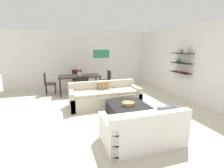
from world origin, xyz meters
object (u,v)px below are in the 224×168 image
dining_table (79,77)px  wine_glass_foot (80,74)px  dining_chair_foot (82,86)px  dining_chair_head (77,78)px  wine_glass_left_far (63,73)px  centerpiece_vase (79,72)px  apple_on_coffee_table (123,105)px  loveseat_white (143,130)px  coffee_table (128,111)px  dining_chair_left_far (48,82)px  wine_glass_head (78,72)px  decorative_bowl (128,103)px  dining_chair_right_far (107,79)px  sofa_beige (105,97)px

dining_table → wine_glass_foot: bearing=-90.0°
dining_chair_foot → dining_chair_head: same height
wine_glass_left_far → centerpiece_vase: centerpiece_vase is taller
apple_on_coffee_table → dining_chair_head: dining_chair_head is taller
dining_table → loveseat_white: bearing=-80.0°
coffee_table → dining_chair_left_far: dining_chair_left_far is taller
dining_chair_left_far → wine_glass_head: (1.26, 0.19, 0.35)m
decorative_bowl → dining_table: 3.21m
decorative_bowl → dining_table: bearing=107.3°
loveseat_white → wine_glass_left_far: bearing=107.7°
dining_table → centerpiece_vase: 0.23m
loveseat_white → dining_chair_foot: size_ratio=1.82×
coffee_table → dining_chair_right_far: size_ratio=1.18×
dining_chair_head → wine_glass_head: bearing=-90.0°
coffee_table → dining_chair_head: size_ratio=1.18×
coffee_table → dining_chair_foot: 2.36m
sofa_beige → wine_glass_left_far: wine_glass_left_far is taller
dining_chair_foot → wine_glass_left_far: wine_glass_left_far is taller
coffee_table → wine_glass_head: (-0.97, 3.39, 0.66)m
dining_chair_head → coffee_table: bearing=-75.9°
dining_table → apple_on_coffee_table: bearing=-75.8°
coffee_table → dining_chair_foot: dining_chair_foot is taller
sofa_beige → dining_table: (-0.61, 1.84, 0.39)m
dining_chair_head → dining_chair_right_far: same height
dining_chair_head → centerpiece_vase: (-0.01, -0.87, 0.40)m
dining_chair_left_far → wine_glass_left_far: size_ratio=5.21×
loveseat_white → dining_chair_right_far: size_ratio=1.82×
loveseat_white → dining_table: loveseat_white is taller
wine_glass_left_far → wine_glass_foot: bearing=-38.3°
decorative_bowl → dining_chair_foot: size_ratio=0.40×
wine_glass_foot → apple_on_coffee_table: bearing=-73.8°
apple_on_coffee_table → wine_glass_left_far: wine_glass_left_far is taller
sofa_beige → coffee_table: (0.36, -1.15, -0.10)m
decorative_bowl → dining_chair_left_far: (-2.21, 3.26, 0.08)m
wine_glass_head → dining_chair_left_far: bearing=-171.4°
centerpiece_vase → loveseat_white: bearing=-79.8°
sofa_beige → dining_chair_foot: 1.17m
apple_on_coffee_table → dining_table: size_ratio=0.05×
apple_on_coffee_table → wine_glass_left_far: size_ratio=0.50×
dining_chair_head → wine_glass_head: 0.58m
apple_on_coffee_table → dining_table: bearing=104.2°
dining_table → dining_chair_foot: dining_chair_foot is taller
dining_table → sofa_beige: bearing=-71.5°
decorative_bowl → dining_chair_head: bearing=103.7°
dining_chair_right_far → coffee_table: bearing=-95.2°
dining_chair_left_far → dining_chair_foot: size_ratio=1.00×
sofa_beige → dining_chair_left_far: dining_chair_left_far is taller
decorative_bowl → dining_chair_head: dining_chair_head is taller
decorative_bowl → sofa_beige: bearing=105.5°
sofa_beige → loveseat_white: bearing=-86.8°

